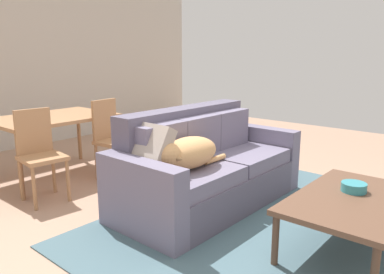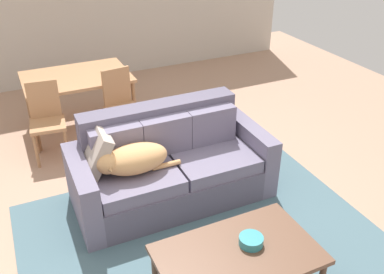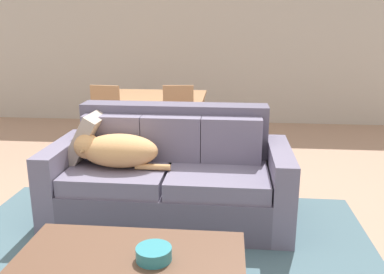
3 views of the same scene
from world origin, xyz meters
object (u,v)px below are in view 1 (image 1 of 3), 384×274
object	(u,v)px
dog_on_left_cushion	(186,153)
dining_table	(52,122)
couch	(206,168)
bowl_on_coffee_table	(354,187)
dining_chair_near_left	(39,150)
throw_pillow_by_left_arm	(147,150)
coffee_table	(352,203)
dining_chair_near_right	(111,135)

from	to	relation	value
dog_on_left_cushion	dining_table	size ratio (longest dim) A/B	0.59
couch	bowl_on_coffee_table	distance (m)	1.39
couch	dining_chair_near_left	bearing A→B (deg)	127.21
dining_table	dining_chair_near_left	distance (m)	0.79
throw_pillow_by_left_arm	bowl_on_coffee_table	bearing A→B (deg)	-59.75
coffee_table	dining_chair_near_right	distance (m)	2.78
coffee_table	bowl_on_coffee_table	xyz separation A→B (m)	(0.13, 0.04, 0.08)
throw_pillow_by_left_arm	dining_chair_near_right	size ratio (longest dim) A/B	0.47
coffee_table	dining_table	distance (m)	3.41
throw_pillow_by_left_arm	dining_chair_near_left	xyz separation A→B (m)	(-0.28, 1.29, -0.17)
dog_on_left_cushion	dining_chair_near_right	bearing A→B (deg)	77.68
dining_chair_near_right	bowl_on_coffee_table	bearing A→B (deg)	-92.27
couch	throw_pillow_by_left_arm	size ratio (longest dim) A/B	4.57
dog_on_left_cushion	bowl_on_coffee_table	distance (m)	1.38
coffee_table	bowl_on_coffee_table	bearing A→B (deg)	15.98
coffee_table	dining_chair_near_right	xyz separation A→B (m)	(-0.08, 2.77, 0.14)
couch	coffee_table	world-z (taller)	couch
dining_table	dining_chair_near_right	bearing A→B (deg)	-55.34
couch	dog_on_left_cushion	distance (m)	0.53
dining_table	coffee_table	bearing A→B (deg)	-81.77
throw_pillow_by_left_arm	dining_table	world-z (taller)	throw_pillow_by_left_arm
couch	dog_on_left_cushion	xyz separation A→B (m)	(-0.43, -0.13, 0.27)
coffee_table	dining_chair_near_right	size ratio (longest dim) A/B	1.30
coffee_table	bowl_on_coffee_table	distance (m)	0.16
bowl_on_coffee_table	dining_chair_near_right	xyz separation A→B (m)	(-0.21, 2.73, 0.06)
coffee_table	dining_chair_near_left	world-z (taller)	dining_chair_near_left
dining_chair_near_left	dining_chair_near_right	bearing A→B (deg)	6.50
coffee_table	dining_table	xyz separation A→B (m)	(-0.49, 3.37, 0.29)
bowl_on_coffee_table	dining_chair_near_right	bearing A→B (deg)	94.39
bowl_on_coffee_table	dining_chair_near_right	world-z (taller)	dining_chair_near_right
coffee_table	throw_pillow_by_left_arm	bearing A→B (deg)	115.52
bowl_on_coffee_table	dining_table	size ratio (longest dim) A/B	0.14
dining_chair_near_left	couch	bearing A→B (deg)	-46.80
throw_pillow_by_left_arm	dining_table	xyz separation A→B (m)	(0.22, 1.89, -0.01)
dining_chair_near_left	dining_chair_near_right	distance (m)	0.91
couch	dining_table	xyz separation A→B (m)	(-0.51, 1.95, 0.32)
throw_pillow_by_left_arm	coffee_table	world-z (taller)	throw_pillow_by_left_arm
couch	dining_chair_near_left	xyz separation A→B (m)	(-1.01, 1.35, 0.16)
couch	throw_pillow_by_left_arm	world-z (taller)	couch
couch	dining_table	distance (m)	2.04
dog_on_left_cushion	dining_chair_near_left	distance (m)	1.59
couch	bowl_on_coffee_table	world-z (taller)	couch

